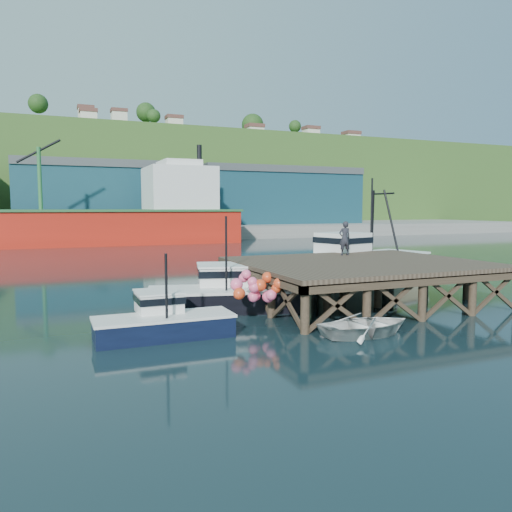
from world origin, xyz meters
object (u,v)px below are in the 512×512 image
boat_navy (163,320)px  boat_black (225,292)px  dinghy (367,325)px  dockworker (345,238)px  trawler (362,260)px

boat_navy → boat_black: 5.54m
boat_navy → dinghy: boat_navy is taller
dockworker → dinghy: bearing=67.7°
trawler → dockworker: trawler is taller
boat_navy → dinghy: (7.24, -2.83, -0.26)m
boat_black → trawler: bearing=39.4°
boat_navy → trawler: size_ratio=0.48×
boat_black → dinghy: size_ratio=2.02×
boat_navy → dockworker: dockworker is taller
trawler → dockworker: (-3.54, -3.34, 1.70)m
boat_navy → trawler: trawler is taller
dinghy → dockworker: 10.48m
trawler → dockworker: bearing=-153.7°
boat_navy → trawler: 18.17m
dinghy → dockworker: bearing=-28.8°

